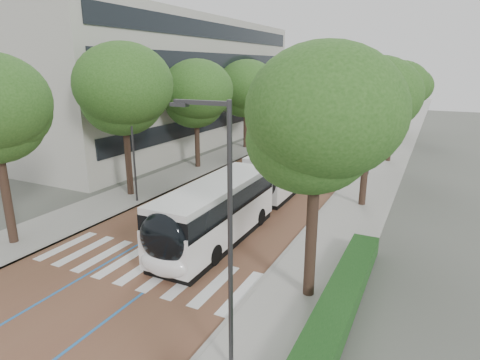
# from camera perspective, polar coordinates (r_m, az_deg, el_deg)

# --- Properties ---
(ground) EXTENTS (160.00, 160.00, 0.00)m
(ground) POSITION_cam_1_polar(r_m,az_deg,el_deg) (18.88, -15.91, -12.95)
(ground) COLOR #51544C
(ground) RESTS_ON ground
(road) EXTENTS (11.00, 140.00, 0.02)m
(road) POSITION_cam_1_polar(r_m,az_deg,el_deg) (53.99, 13.60, 6.04)
(road) COLOR brown
(road) RESTS_ON ground
(sidewalk_left) EXTENTS (4.00, 140.00, 0.12)m
(sidewalk_left) POSITION_cam_1_polar(r_m,az_deg,el_deg) (56.06, 6.08, 6.81)
(sidewalk_left) COLOR #9B9993
(sidewalk_left) RESTS_ON ground
(sidewalk_right) EXTENTS (4.00, 140.00, 0.12)m
(sidewalk_right) POSITION_cam_1_polar(r_m,az_deg,el_deg) (52.89, 21.56, 5.22)
(sidewalk_right) COLOR #9B9993
(sidewalk_right) RESTS_ON ground
(kerb_left) EXTENTS (0.20, 140.00, 0.14)m
(kerb_left) POSITION_cam_1_polar(r_m,az_deg,el_deg) (55.45, 7.94, 6.64)
(kerb_left) COLOR gray
(kerb_left) RESTS_ON ground
(kerb_right) EXTENTS (0.20, 140.00, 0.14)m
(kerb_right) POSITION_cam_1_polar(r_m,az_deg,el_deg) (53.07, 19.52, 5.46)
(kerb_right) COLOR gray
(kerb_right) RESTS_ON ground
(zebra_crossing) EXTENTS (10.55, 3.60, 0.01)m
(zebra_crossing) POSITION_cam_1_polar(r_m,az_deg,el_deg) (19.40, -13.47, -11.85)
(zebra_crossing) COLOR silver
(zebra_crossing) RESTS_ON ground
(lane_line_left) EXTENTS (0.12, 126.00, 0.01)m
(lane_line_left) POSITION_cam_1_polar(r_m,az_deg,el_deg) (54.35, 11.96, 6.22)
(lane_line_left) COLOR #2265AD
(lane_line_left) RESTS_ON road
(lane_line_right) EXTENTS (0.12, 126.00, 0.01)m
(lane_line_right) POSITION_cam_1_polar(r_m,az_deg,el_deg) (53.67, 15.27, 5.88)
(lane_line_right) COLOR #2265AD
(lane_line_right) RESTS_ON road
(office_building) EXTENTS (18.11, 40.00, 14.00)m
(office_building) POSITION_cam_1_polar(r_m,az_deg,el_deg) (50.63, -11.89, 13.48)
(office_building) COLOR #A19E95
(office_building) RESTS_ON ground
(hedge) EXTENTS (1.20, 14.00, 0.80)m
(hedge) POSITION_cam_1_polar(r_m,az_deg,el_deg) (14.85, 12.84, -19.03)
(hedge) COLOR #184016
(hedge) RESTS_ON sidewalk_right
(streetlight_near) EXTENTS (1.82, 0.20, 8.00)m
(streetlight_near) POSITION_cam_1_polar(r_m,az_deg,el_deg) (11.03, -2.25, -5.98)
(streetlight_near) COLOR #333336
(streetlight_near) RESTS_ON sidewalk_right
(streetlight_far) EXTENTS (1.82, 0.20, 8.00)m
(streetlight_far) POSITION_cam_1_polar(r_m,az_deg,el_deg) (34.58, 18.07, 8.38)
(streetlight_far) COLOR #333336
(streetlight_far) RESTS_ON sidewalk_right
(lamp_post_left) EXTENTS (0.14, 0.14, 8.00)m
(lamp_post_left) POSITION_cam_1_polar(r_m,az_deg,el_deg) (27.08, -15.01, 5.20)
(lamp_post_left) COLOR #333336
(lamp_post_left) RESTS_ON sidewalk_left
(trees_left) EXTENTS (6.47, 60.90, 9.87)m
(trees_left) POSITION_cam_1_polar(r_m,az_deg,el_deg) (43.15, 0.02, 12.88)
(trees_left) COLOR black
(trees_left) RESTS_ON ground
(trees_right) EXTENTS (5.59, 47.49, 9.21)m
(trees_right) POSITION_cam_1_polar(r_m,az_deg,el_deg) (33.55, 19.97, 10.81)
(trees_right) COLOR black
(trees_right) RESTS_ON ground
(lead_bus) EXTENTS (2.65, 18.41, 3.20)m
(lead_bus) POSITION_cam_1_polar(r_m,az_deg,el_deg) (24.02, 1.09, -1.73)
(lead_bus) COLOR black
(lead_bus) RESTS_ON ground
(bus_queued_0) EXTENTS (2.72, 12.44, 3.20)m
(bus_queued_0) POSITION_cam_1_polar(r_m,az_deg,el_deg) (38.22, 11.46, 4.65)
(bus_queued_0) COLOR white
(bus_queued_0) RESTS_ON ground
(bus_queued_1) EXTENTS (2.97, 12.48, 3.20)m
(bus_queued_1) POSITION_cam_1_polar(r_m,az_deg,el_deg) (51.87, 15.05, 7.36)
(bus_queued_1) COLOR white
(bus_queued_1) RESTS_ON ground
(bus_queued_2) EXTENTS (2.60, 12.41, 3.20)m
(bus_queued_2) POSITION_cam_1_polar(r_m,az_deg,el_deg) (63.57, 17.35, 8.69)
(bus_queued_2) COLOR white
(bus_queued_2) RESTS_ON ground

